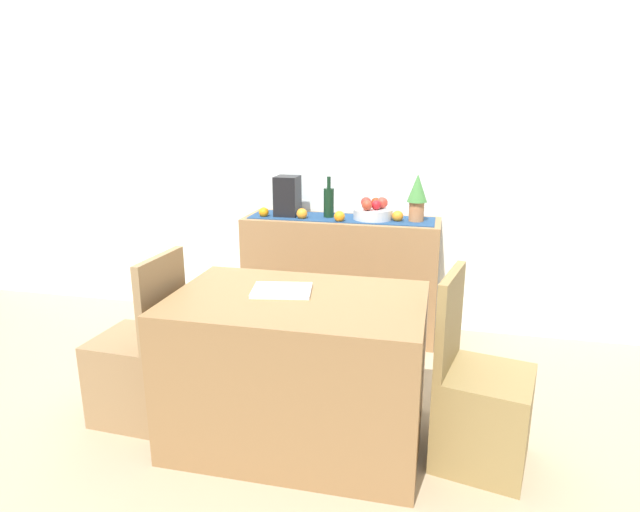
% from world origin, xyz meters
% --- Properties ---
extents(ground_plane, '(6.40, 6.40, 0.02)m').
position_xyz_m(ground_plane, '(0.00, 0.00, -0.01)').
color(ground_plane, tan).
rests_on(ground_plane, ground).
extents(room_wall_rear, '(6.40, 0.06, 2.70)m').
position_xyz_m(room_wall_rear, '(0.00, 1.18, 1.35)').
color(room_wall_rear, white).
rests_on(room_wall_rear, ground).
extents(sideboard_console, '(1.36, 0.42, 0.85)m').
position_xyz_m(sideboard_console, '(0.09, 0.92, 0.43)').
color(sideboard_console, '#976E46').
rests_on(sideboard_console, ground).
extents(table_runner, '(1.28, 0.32, 0.01)m').
position_xyz_m(table_runner, '(0.09, 0.92, 0.85)').
color(table_runner, navy).
rests_on(table_runner, sideboard_console).
extents(fruit_bowl, '(0.27, 0.27, 0.07)m').
position_xyz_m(fruit_bowl, '(0.31, 0.92, 0.89)').
color(fruit_bowl, silver).
rests_on(fruit_bowl, table_runner).
extents(apple_center, '(0.08, 0.08, 0.08)m').
position_xyz_m(apple_center, '(0.37, 0.95, 0.97)').
color(apple_center, '#BC372B').
rests_on(apple_center, fruit_bowl).
extents(apple_rear, '(0.06, 0.06, 0.06)m').
position_xyz_m(apple_rear, '(0.33, 0.88, 0.96)').
color(apple_rear, red).
rests_on(apple_rear, fruit_bowl).
extents(apple_right, '(0.07, 0.07, 0.07)m').
position_xyz_m(apple_right, '(0.26, 0.96, 0.96)').
color(apple_right, red).
rests_on(apple_right, fruit_bowl).
extents(apple_upper, '(0.07, 0.07, 0.07)m').
position_xyz_m(apple_upper, '(0.28, 0.85, 0.96)').
color(apple_upper, '#A93824').
rests_on(apple_upper, fruit_bowl).
extents(apple_front, '(0.07, 0.07, 0.07)m').
position_xyz_m(apple_front, '(0.32, 0.99, 0.96)').
color(apple_front, red).
rests_on(apple_front, fruit_bowl).
extents(wine_bottle, '(0.07, 0.07, 0.29)m').
position_xyz_m(wine_bottle, '(-0.00, 0.92, 0.96)').
color(wine_bottle, black).
rests_on(wine_bottle, sideboard_console).
extents(coffee_maker, '(0.16, 0.18, 0.28)m').
position_xyz_m(coffee_maker, '(-0.30, 0.92, 0.99)').
color(coffee_maker, black).
rests_on(coffee_maker, sideboard_console).
extents(potted_plant, '(0.13, 0.13, 0.32)m').
position_xyz_m(potted_plant, '(0.60, 0.92, 1.03)').
color(potted_plant, '#B37348').
rests_on(potted_plant, sideboard_console).
extents(orange_loose_mid, '(0.07, 0.07, 0.07)m').
position_xyz_m(orange_loose_mid, '(0.10, 0.80, 0.89)').
color(orange_loose_mid, orange).
rests_on(orange_loose_mid, sideboard_console).
extents(orange_loose_near_bowl, '(0.08, 0.08, 0.08)m').
position_xyz_m(orange_loose_near_bowl, '(-0.17, 0.83, 0.89)').
color(orange_loose_near_bowl, orange).
rests_on(orange_loose_near_bowl, sideboard_console).
extents(orange_loose_end, '(0.07, 0.07, 0.07)m').
position_xyz_m(orange_loose_end, '(-0.45, 0.84, 0.89)').
color(orange_loose_end, orange).
rests_on(orange_loose_end, sideboard_console).
extents(orange_loose_far, '(0.08, 0.08, 0.08)m').
position_xyz_m(orange_loose_far, '(0.48, 0.90, 0.89)').
color(orange_loose_far, orange).
rests_on(orange_loose_far, sideboard_console).
extents(dining_table, '(1.19, 0.77, 0.74)m').
position_xyz_m(dining_table, '(0.13, -0.41, 0.37)').
color(dining_table, olive).
rests_on(dining_table, ground).
extents(open_book, '(0.31, 0.25, 0.02)m').
position_xyz_m(open_book, '(0.04, -0.35, 0.75)').
color(open_book, white).
rests_on(open_book, dining_table).
extents(chair_near_window, '(0.42, 0.42, 0.90)m').
position_xyz_m(chair_near_window, '(-0.73, -0.41, 0.27)').
color(chair_near_window, '#94714A').
rests_on(chair_near_window, ground).
extents(chair_by_corner, '(0.48, 0.48, 0.90)m').
position_xyz_m(chair_by_corner, '(0.99, -0.40, 0.27)').
color(chair_by_corner, olive).
rests_on(chair_by_corner, ground).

